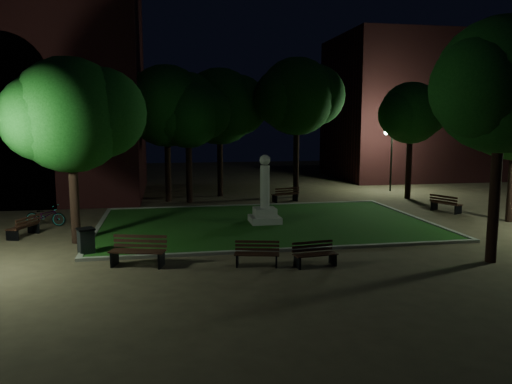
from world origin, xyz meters
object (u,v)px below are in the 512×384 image
(monument, at_px, (265,204))
(bench_near_left, at_px, (257,254))
(bench_near_right, at_px, (315,255))
(bench_west_near, at_px, (138,252))
(bench_far_side, at_px, (286,195))
(bench_left_side, at_px, (24,227))
(bench_right_side, at_px, (445,204))
(trash_bin, at_px, (86,241))
(bicycle, at_px, (46,215))

(monument, distance_m, bench_near_left, 6.95)
(bench_near_right, relative_size, bench_west_near, 0.79)
(bench_west_near, height_order, bench_far_side, bench_west_near)
(monument, bearing_deg, bench_near_left, -103.60)
(bench_west_near, bearing_deg, monument, 63.35)
(bench_near_left, bearing_deg, bench_near_right, 1.90)
(bench_left_side, xyz_separation_m, bench_right_side, (20.56, 2.19, 0.02))
(bench_near_right, height_order, trash_bin, trash_bin)
(bench_near_right, height_order, bench_far_side, bench_far_side)
(bench_west_near, bearing_deg, bench_far_side, 72.69)
(bench_left_side, xyz_separation_m, trash_bin, (2.98, -3.45, 0.09))
(monument, relative_size, bench_right_side, 1.82)
(bench_near_left, distance_m, bench_left_side, 10.60)
(bench_near_right, distance_m, bench_west_near, 5.88)
(bench_far_side, xyz_separation_m, bicycle, (-12.65, -4.93, 0.07))
(bench_near_right, height_order, bicycle, bicycle)
(bench_west_near, bearing_deg, bench_right_side, 41.18)
(monument, xyz_separation_m, bench_near_right, (0.25, -7.11, -0.58))
(bench_near_left, distance_m, bench_far_side, 13.76)
(monument, distance_m, bench_left_side, 10.47)
(bench_near_right, relative_size, bench_right_side, 0.86)
(bench_west_near, distance_m, bench_left_side, 7.14)
(monument, relative_size, bench_near_left, 2.04)
(bicycle, bearing_deg, bench_near_left, -120.67)
(monument, height_order, bench_near_right, monument)
(bench_near_left, height_order, bench_left_side, bench_left_side)
(bench_right_side, relative_size, bench_far_side, 1.03)
(bench_near_right, bearing_deg, monument, 84.53)
(trash_bin, bearing_deg, bench_right_side, 17.79)
(bench_near_left, relative_size, bicycle, 0.84)
(trash_bin, distance_m, bicycle, 6.27)
(bench_west_near, xyz_separation_m, trash_bin, (-1.92, 1.75, 0.03))
(bench_near_left, bearing_deg, trash_bin, 170.28)
(bench_west_near, bearing_deg, bicycle, 137.28)
(monument, bearing_deg, bench_west_near, -132.56)
(bench_west_near, relative_size, bench_far_side, 1.13)
(bench_right_side, relative_size, trash_bin, 1.80)
(bench_near_right, bearing_deg, bench_left_side, 141.94)
(bench_near_left, relative_size, bench_right_side, 0.89)
(bench_west_near, relative_size, trash_bin, 1.97)
(bench_left_side, distance_m, bench_right_side, 20.67)
(bench_near_right, height_order, bench_west_near, bench_west_near)
(bench_near_right, relative_size, bench_left_side, 0.91)
(monument, height_order, bench_near_left, monument)
(bench_far_side, bearing_deg, trash_bin, 31.48)
(bench_near_left, distance_m, bench_right_side, 14.29)
(bench_near_left, xyz_separation_m, trash_bin, (-5.81, 2.47, 0.11))
(bench_right_side, height_order, trash_bin, trash_bin)
(bench_far_side, height_order, bicycle, bicycle)
(bench_far_side, bearing_deg, bench_near_left, 56.99)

